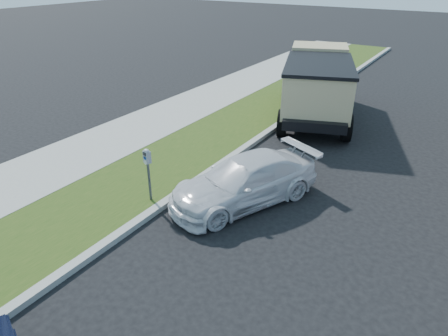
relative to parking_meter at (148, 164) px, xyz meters
The scene contains 5 objects.
ground 3.24m from the parking_meter, ahead, with size 120.00×120.00×0.00m, color black.
streetside 3.63m from the parking_meter, 138.72° to the left, with size 6.12×50.00×0.15m.
parking_meter is the anchor object (origin of this frame).
white_wagon 2.72m from the parking_meter, 36.88° to the left, with size 1.78×4.37×1.27m, color silver.
dump_truck 9.51m from the parking_meter, 83.49° to the left, with size 4.66×7.20×2.65m.
Camera 1 is at (3.79, -7.12, 5.91)m, focal length 32.00 mm.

